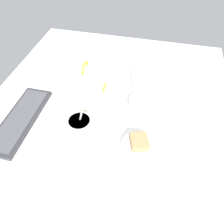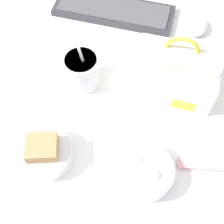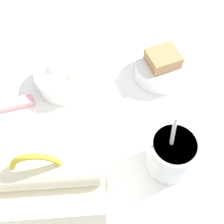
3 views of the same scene
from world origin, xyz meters
The scene contains 5 objects.
desk_surface centered at (0.00, 0.00, 1.00)cm, with size 140.00×110.00×2.00cm.
lunch_bag centered at (12.76, 11.02, 8.42)cm, with size 20.45×14.34×18.42cm.
soup_cup centered at (-10.54, 6.44, 6.88)cm, with size 9.14×9.14×15.53cm.
bento_bowl_sandwich centered at (-12.46, -16.67, 4.71)cm, with size 12.50×12.50×7.27cm.
bento_bowl_snacks centered at (10.70, -15.26, 4.40)cm, with size 12.70×12.70×5.61cm.
Camera 3 is at (2.44, 29.84, 61.72)cm, focal length 50.00 mm.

